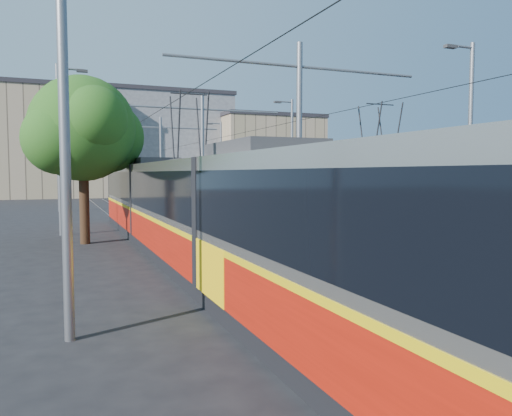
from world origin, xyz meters
name	(u,v)px	position (x,y,z in m)	size (l,w,h in m)	color
ground	(483,324)	(0.00, 0.00, 0.00)	(160.00, 160.00, 0.00)	black
platform	(219,228)	(0.00, 17.00, 0.15)	(4.00, 50.00, 0.30)	gray
tactile_strip_left	(191,226)	(-1.45, 17.00, 0.30)	(0.70, 50.00, 0.01)	gray
tactile_strip_right	(246,224)	(1.45, 17.00, 0.30)	(0.70, 50.00, 0.01)	gray
rails	(219,231)	(0.00, 17.00, 0.02)	(8.71, 70.00, 0.03)	gray
tram_left	(190,211)	(-3.60, 8.78, 1.71)	(2.43, 30.98, 5.50)	black
tram_right	(378,202)	(3.60, 8.49, 1.86)	(2.43, 29.25, 5.50)	black
catenary	(238,138)	(0.00, 14.15, 4.52)	(9.20, 70.00, 7.00)	slate
street_lamps	(198,152)	(0.00, 21.00, 4.18)	(15.18, 38.22, 8.00)	slate
shelter	(257,206)	(0.30, 12.54, 1.54)	(0.96, 1.23, 2.38)	black
tree	(89,131)	(-6.32, 14.82, 4.69)	(4.77, 4.41, 6.93)	#382314
building_left	(35,142)	(-10.00, 60.00, 6.70)	(16.32, 12.24, 13.38)	tan
building_centre	(159,145)	(6.00, 64.00, 7.00)	(18.36, 14.28, 13.99)	gray
building_right	(266,155)	(20.00, 58.00, 5.51)	(14.28, 10.20, 11.00)	tan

